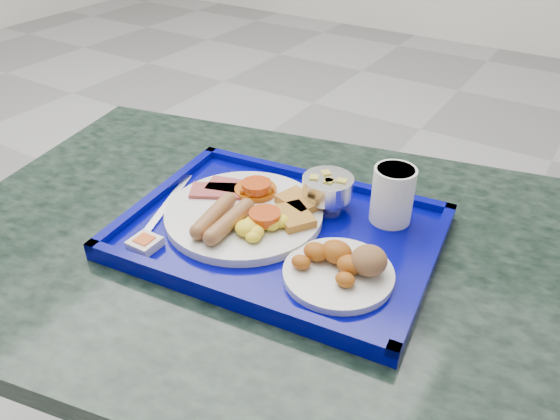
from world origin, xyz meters
name	(u,v)px	position (x,y,z in m)	size (l,w,h in m)	color
floor	(157,207)	(0.00, 0.00, 0.00)	(6.00, 6.00, 0.00)	gray
table	(280,321)	(1.09, -0.73, 0.54)	(1.30, 1.00, 0.72)	slate
tray	(280,233)	(1.08, -0.73, 0.74)	(0.54, 0.43, 0.03)	#020382
main_plate	(247,212)	(1.02, -0.73, 0.76)	(0.27, 0.27, 0.04)	silver
bread_plate	(343,267)	(1.22, -0.77, 0.76)	(0.16, 0.16, 0.05)	silver
fruit_bowl	(328,188)	(1.11, -0.62, 0.78)	(0.09, 0.09, 0.06)	silver
juice_cup	(393,193)	(1.22, -0.60, 0.79)	(0.07, 0.07, 0.10)	white
spoon	(216,190)	(0.92, -0.69, 0.75)	(0.08, 0.18, 0.01)	silver
knife	(169,203)	(0.87, -0.76, 0.74)	(0.01, 0.19, 0.00)	silver
jam_packet	(145,243)	(0.93, -0.88, 0.75)	(0.04, 0.04, 0.02)	white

